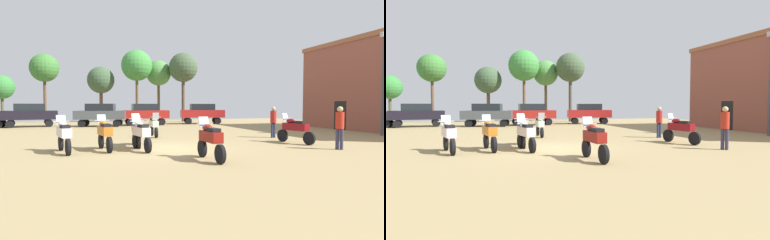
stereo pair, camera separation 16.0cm
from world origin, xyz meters
The scene contains 21 objects.
ground_plane centered at (0.00, 0.00, 0.01)m, with size 44.00×52.00×0.02m.
motorcycle_1 centered at (-4.06, -0.05, 0.74)m, with size 0.77×2.08×1.47m.
motorcycle_2 centered at (0.46, 5.08, 0.72)m, with size 0.62×2.07×1.44m.
motorcycle_4 centered at (-1.07, -0.27, 0.73)m, with size 0.71×2.16×1.44m.
motorcycle_5 centered at (0.85, -3.28, 0.74)m, with size 0.62×2.10×1.46m.
motorcycle_7 centered at (-2.51, 0.14, 0.74)m, with size 0.70×2.09×1.47m.
motorcycle_8 centered at (6.49, -0.14, 0.74)m, with size 0.78×2.21×1.46m.
motorcycle_9 centered at (-1.07, 1.07, 0.75)m, with size 0.62×2.21×1.48m.
car_1 centered at (-2.37, 15.21, 1.19)m, with size 4.58×2.64×2.00m.
car_2 centered at (7.46, 16.34, 1.19)m, with size 4.56×2.58×2.00m.
car_4 centered at (-8.20, 16.48, 1.19)m, with size 4.55×2.52×2.00m.
car_5 centered at (1.65, 15.98, 1.19)m, with size 4.30×1.81×2.00m.
person_1 centered at (6.94, -2.56, 1.09)m, with size 0.47×0.47×1.82m.
person_2 centered at (6.91, 2.47, 1.07)m, with size 0.40×0.40×1.79m.
tree_1 centered at (-11.79, 22.67, 3.68)m, with size 2.40×2.40×4.90m.
tree_2 centered at (-2.17, 22.67, 4.61)m, with size 2.94×2.94×6.11m.
tree_3 centered at (1.64, 21.63, 6.23)m, with size 3.40×3.40×7.96m.
tree_5 centered at (-7.86, 22.89, 5.76)m, with size 2.94×2.94×7.27m.
tree_6 centered at (6.83, 21.09, 6.11)m, with size 3.30×3.30×7.81m.
tree_7 centered at (4.32, 22.83, 5.59)m, with size 2.93×2.93×7.09m.
lamp_post centered at (13.96, 1.52, 3.56)m, with size 0.44×0.24×6.30m.
Camera 2 is at (-2.75, -13.16, 1.89)m, focal length 29.05 mm.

